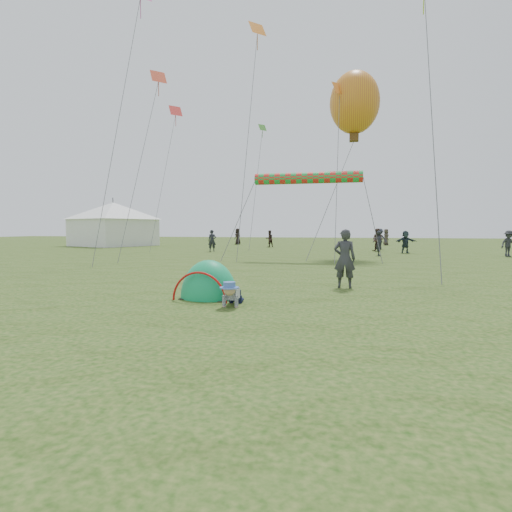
% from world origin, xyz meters
% --- Properties ---
extents(ground, '(140.00, 140.00, 0.00)m').
position_xyz_m(ground, '(0.00, 0.00, 0.00)').
color(ground, '#113909').
extents(crawling_toddler, '(0.59, 0.82, 0.61)m').
position_xyz_m(crawling_toddler, '(-1.20, 0.62, 0.31)').
color(crawling_toddler, black).
rests_on(crawling_toddler, ground).
extents(popup_tent, '(1.66, 1.42, 1.98)m').
position_xyz_m(popup_tent, '(-2.09, 1.53, 0.00)').
color(popup_tent, '#18A158').
rests_on(popup_tent, ground).
extents(standing_adult, '(0.65, 0.43, 1.78)m').
position_xyz_m(standing_adult, '(1.33, 4.11, 0.89)').
color(standing_adult, '#2F3035').
rests_on(standing_adult, ground).
extents(event_marquee, '(9.00, 9.00, 4.78)m').
position_xyz_m(event_marquee, '(-22.19, 28.59, 2.39)').
color(event_marquee, white).
rests_on(event_marquee, ground).
extents(crowd_person_0, '(0.73, 0.62, 1.68)m').
position_xyz_m(crowd_person_0, '(-8.83, 21.02, 0.84)').
color(crowd_person_0, '#202229').
rests_on(crowd_person_0, ground).
extents(crowd_person_3, '(1.24, 1.00, 1.67)m').
position_xyz_m(crowd_person_3, '(11.40, 20.17, 0.83)').
color(crowd_person_3, '#28292E').
rests_on(crowd_person_3, ground).
extents(crowd_person_4, '(0.88, 1.00, 1.73)m').
position_xyz_m(crowd_person_4, '(5.33, 36.39, 0.86)').
color(crowd_person_4, '#3D342D').
rests_on(crowd_person_4, ground).
extents(crowd_person_5, '(1.59, 0.93, 1.64)m').
position_xyz_m(crowd_person_5, '(5.45, 22.24, 0.82)').
color(crowd_person_5, '#24323A').
rests_on(crowd_person_5, ground).
extents(crowd_person_7, '(1.09, 1.02, 1.79)m').
position_xyz_m(crowd_person_7, '(3.66, 24.20, 0.89)').
color(crowd_person_7, '#3F2B26').
rests_on(crowd_person_7, ground).
extents(crowd_person_9, '(1.17, 0.69, 1.78)m').
position_xyz_m(crowd_person_9, '(4.05, 27.31, 0.89)').
color(crowd_person_9, '#292B36').
rests_on(crowd_person_9, ground).
extents(crowd_person_10, '(1.04, 0.99, 1.79)m').
position_xyz_m(crowd_person_10, '(-10.61, 34.67, 0.90)').
color(crowd_person_10, black).
rests_on(crowd_person_10, ground).
extents(crowd_person_12, '(0.42, 0.62, 1.65)m').
position_xyz_m(crowd_person_12, '(3.42, 19.22, 0.82)').
color(crowd_person_12, black).
rests_on(crowd_person_12, ground).
extents(crowd_person_13, '(0.99, 0.97, 1.61)m').
position_xyz_m(crowd_person_13, '(-5.95, 29.27, 0.80)').
color(crowd_person_13, black).
rests_on(crowd_person_13, ground).
extents(balloon_kite, '(3.14, 3.14, 4.40)m').
position_xyz_m(balloon_kite, '(1.68, 18.59, 9.58)').
color(balloon_kite, orange).
extents(rainbow_tube_kite, '(5.99, 0.64, 0.64)m').
position_xyz_m(rainbow_tube_kite, '(-0.85, 14.44, 4.62)').
color(rainbow_tube_kite, red).
extents(diamond_kite_0, '(1.12, 1.12, 0.91)m').
position_xyz_m(diamond_kite_0, '(-13.06, 23.99, 11.77)').
color(diamond_kite_0, red).
extents(diamond_kite_1, '(1.12, 1.12, 0.91)m').
position_xyz_m(diamond_kite_1, '(-4.37, 17.18, 14.37)').
color(diamond_kite_1, '#D15F05').
extents(diamond_kite_3, '(0.75, 0.75, 0.61)m').
position_xyz_m(diamond_kite_3, '(-6.16, 27.02, 10.72)').
color(diamond_kite_3, '#3E882A').
extents(diamond_kite_6, '(1.01, 1.01, 0.82)m').
position_xyz_m(diamond_kite_6, '(-10.30, 15.37, 11.26)').
color(diamond_kite_6, red).
extents(diamond_kite_7, '(1.01, 1.01, 0.83)m').
position_xyz_m(diamond_kite_7, '(0.76, 17.44, 10.38)').
color(diamond_kite_7, '#CE6415').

